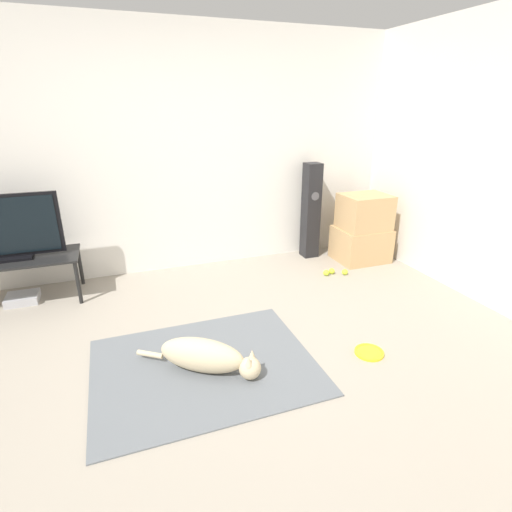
# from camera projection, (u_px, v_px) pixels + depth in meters

# --- Properties ---
(ground_plane) EXTENTS (12.00, 12.00, 0.00)m
(ground_plane) POSITION_uv_depth(u_px,v_px,m) (223.00, 374.00, 2.78)
(ground_plane) COLOR #9E9384
(wall_back) EXTENTS (8.00, 0.06, 2.55)m
(wall_back) POSITION_uv_depth(u_px,v_px,m) (165.00, 154.00, 4.17)
(wall_back) COLOR silver
(wall_back) RESTS_ON ground_plane
(area_rug) EXTENTS (1.55, 1.23, 0.01)m
(area_rug) POSITION_uv_depth(u_px,v_px,m) (205.00, 366.00, 2.86)
(area_rug) COLOR slate
(area_rug) RESTS_ON ground_plane
(dog) EXTENTS (0.79, 0.59, 0.24)m
(dog) POSITION_uv_depth(u_px,v_px,m) (207.00, 356.00, 2.76)
(dog) COLOR beige
(dog) RESTS_ON area_rug
(frisbee) EXTENTS (0.22, 0.22, 0.03)m
(frisbee) POSITION_uv_depth(u_px,v_px,m) (369.00, 352.00, 3.01)
(frisbee) COLOR yellow
(frisbee) RESTS_ON ground_plane
(cardboard_box_lower) EXTENTS (0.59, 0.49, 0.40)m
(cardboard_box_lower) POSITION_uv_depth(u_px,v_px,m) (361.00, 244.00, 4.76)
(cardboard_box_lower) COLOR tan
(cardboard_box_lower) RESTS_ON ground_plane
(cardboard_box_upper) EXTENTS (0.53, 0.45, 0.40)m
(cardboard_box_upper) POSITION_uv_depth(u_px,v_px,m) (365.00, 212.00, 4.61)
(cardboard_box_upper) COLOR tan
(cardboard_box_upper) RESTS_ON cardboard_box_lower
(floor_speaker) EXTENTS (0.18, 0.18, 1.13)m
(floor_speaker) POSITION_uv_depth(u_px,v_px,m) (311.00, 211.00, 4.76)
(floor_speaker) COLOR black
(floor_speaker) RESTS_ON ground_plane
(tv_stand) EXTENTS (1.09, 0.52, 0.44)m
(tv_stand) POSITION_uv_depth(u_px,v_px,m) (16.00, 263.00, 3.68)
(tv_stand) COLOR black
(tv_stand) RESTS_ON ground_plane
(tv) EXTENTS (0.88, 0.20, 0.60)m
(tv) POSITION_uv_depth(u_px,v_px,m) (8.00, 228.00, 3.56)
(tv) COLOR black
(tv) RESTS_ON tv_stand
(tennis_ball_by_boxes) EXTENTS (0.07, 0.07, 0.07)m
(tennis_ball_by_boxes) POSITION_uv_depth(u_px,v_px,m) (345.00, 272.00, 4.39)
(tennis_ball_by_boxes) COLOR #C6E033
(tennis_ball_by_boxes) RESTS_ON ground_plane
(tennis_ball_near_speaker) EXTENTS (0.07, 0.07, 0.07)m
(tennis_ball_near_speaker) POSITION_uv_depth(u_px,v_px,m) (332.00, 271.00, 4.41)
(tennis_ball_near_speaker) COLOR #C6E033
(tennis_ball_near_speaker) RESTS_ON ground_plane
(tennis_ball_loose_on_carpet) EXTENTS (0.07, 0.07, 0.07)m
(tennis_ball_loose_on_carpet) POSITION_uv_depth(u_px,v_px,m) (326.00, 273.00, 4.37)
(tennis_ball_loose_on_carpet) COLOR #C6E033
(tennis_ball_loose_on_carpet) RESTS_ON ground_plane
(game_console) EXTENTS (0.28, 0.25, 0.07)m
(game_console) POSITION_uv_depth(u_px,v_px,m) (23.00, 298.00, 3.78)
(game_console) COLOR #B7B7BC
(game_console) RESTS_ON ground_plane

